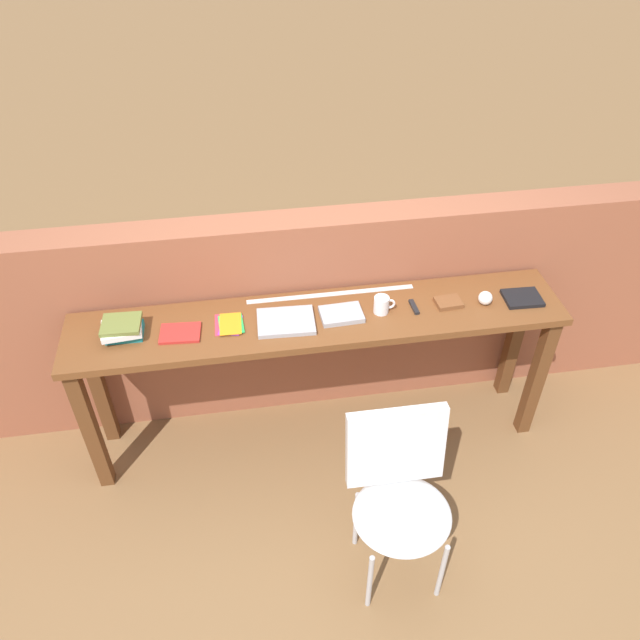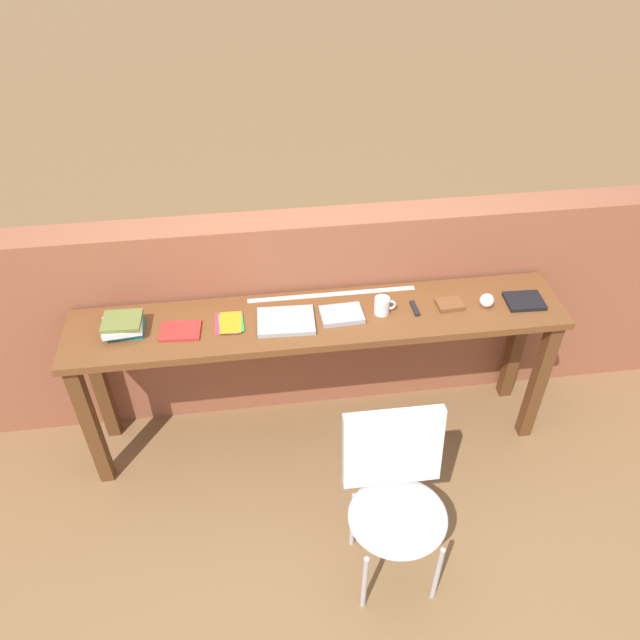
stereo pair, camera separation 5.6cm
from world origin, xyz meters
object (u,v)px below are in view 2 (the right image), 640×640
object	(u,v)px
magazine_cycling	(180,331)
book_repair_rightmost	(524,301)
pamphlet_pile_colourful	(230,323)
mug	(382,306)
chair_white_moulded	(396,493)
multitool_folded	(415,308)
sports_ball_small	(487,300)
book_open_centre	(286,321)
leather_journal_brown	(450,304)
book_stack_leftmost	(123,326)

from	to	relation	value
magazine_cycling	book_repair_rightmost	size ratio (longest dim) A/B	1.02
pamphlet_pile_colourful	mug	size ratio (longest dim) A/B	1.63
chair_white_moulded	multitool_folded	xyz separation A→B (m)	(0.26, 0.82, 0.36)
multitool_folded	book_repair_rightmost	bearing A→B (deg)	-1.84
sports_ball_small	book_open_centre	bearing A→B (deg)	179.88
magazine_cycling	book_open_centre	xyz separation A→B (m)	(0.51, 0.00, 0.00)
book_repair_rightmost	magazine_cycling	bearing A→B (deg)	-177.68
mug	multitool_folded	bearing A→B (deg)	0.72
multitool_folded	leather_journal_brown	size ratio (longest dim) A/B	0.85
pamphlet_pile_colourful	book_open_centre	world-z (taller)	book_open_centre
book_stack_leftmost	mug	distance (m)	1.27
multitool_folded	leather_journal_brown	bearing A→B (deg)	1.07
chair_white_moulded	multitool_folded	size ratio (longest dim) A/B	8.10
multitool_folded	sports_ball_small	distance (m)	0.37
sports_ball_small	multitool_folded	bearing A→B (deg)	176.93
magazine_cycling	mug	distance (m)	1.00
book_open_centre	book_repair_rightmost	distance (m)	1.23
multitool_folded	book_repair_rightmost	distance (m)	0.57
book_stack_leftmost	book_open_centre	size ratio (longest dim) A/B	0.71
book_open_centre	multitool_folded	distance (m)	0.66
book_repair_rightmost	sports_ball_small	bearing A→B (deg)	-177.30
pamphlet_pile_colourful	mug	world-z (taller)	mug
leather_journal_brown	book_repair_rightmost	xyz separation A→B (m)	(0.39, -0.02, -0.00)
mug	leather_journal_brown	size ratio (longest dim) A/B	0.85
sports_ball_small	book_repair_rightmost	xyz separation A→B (m)	(0.20, 0.00, -0.03)
sports_ball_small	mug	bearing A→B (deg)	178.13
magazine_cycling	book_open_centre	world-z (taller)	book_open_centre
book_stack_leftmost	magazine_cycling	size ratio (longest dim) A/B	1.02
magazine_cycling	leather_journal_brown	size ratio (longest dim) A/B	1.49
book_open_centre	leather_journal_brown	size ratio (longest dim) A/B	2.15
mug	multitool_folded	xyz separation A→B (m)	(0.17, 0.00, -0.04)
magazine_cycling	multitool_folded	bearing A→B (deg)	5.04
magazine_cycling	multitool_folded	size ratio (longest dim) A/B	1.76
pamphlet_pile_colourful	book_open_centre	bearing A→B (deg)	-6.00
chair_white_moulded	magazine_cycling	size ratio (longest dim) A/B	4.62
multitool_folded	book_open_centre	bearing A→B (deg)	-178.46
chair_white_moulded	book_repair_rightmost	size ratio (longest dim) A/B	4.73
book_stack_leftmost	multitool_folded	world-z (taller)	book_stack_leftmost
book_stack_leftmost	mug	size ratio (longest dim) A/B	1.80
magazine_cycling	mug	size ratio (longest dim) A/B	1.76
book_open_centre	mug	world-z (taller)	mug
magazine_cycling	sports_ball_small	xyz separation A→B (m)	(1.54, -0.00, 0.03)
pamphlet_pile_colourful	book_repair_rightmost	xyz separation A→B (m)	(1.50, -0.03, 0.00)
mug	sports_ball_small	size ratio (longest dim) A/B	1.53
mug	leather_journal_brown	distance (m)	0.35
chair_white_moulded	book_repair_rightmost	distance (m)	1.21
book_stack_leftmost	book_repair_rightmost	xyz separation A→B (m)	(2.01, -0.03, -0.03)
magazine_cycling	mug	world-z (taller)	mug
chair_white_moulded	sports_ball_small	distance (m)	1.08
mug	book_repair_rightmost	bearing A→B (deg)	-1.25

